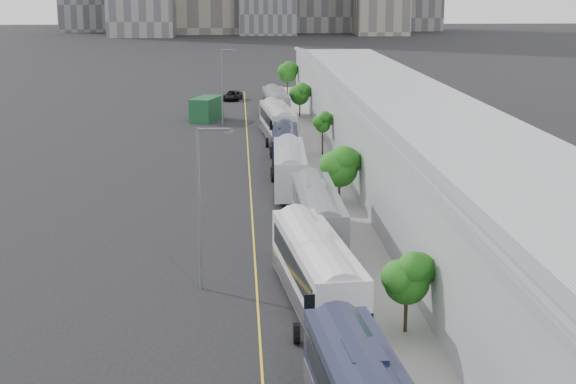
{
  "coord_description": "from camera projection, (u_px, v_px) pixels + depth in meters",
  "views": [
    {
      "loc": [
        -2.37,
        -8.72,
        16.71
      ],
      "look_at": [
        0.9,
        49.91,
        3.0
      ],
      "focal_mm": 55.0,
      "sensor_mm": 36.0,
      "label": 1
    }
  ],
  "objects": [
    {
      "name": "sidewalk",
      "position": [
        391.0,
        213.0,
        66.35
      ],
      "size": [
        10.0,
        170.0,
        0.12
      ],
      "primitive_type": "cube",
      "color": "gray",
      "rests_on": "ground"
    },
    {
      "name": "lane_line",
      "position": [
        252.0,
        216.0,
        65.8
      ],
      "size": [
        0.12,
        160.0,
        0.02
      ],
      "primitive_type": "cube",
      "color": "gold",
      "rests_on": "ground"
    },
    {
      "name": "depot",
      "position": [
        446.0,
        168.0,
        65.78
      ],
      "size": [
        12.45,
        160.4,
        7.2
      ],
      "color": "gray",
      "rests_on": "ground"
    },
    {
      "name": "bus_2",
      "position": [
        316.0,
        277.0,
        46.79
      ],
      "size": [
        4.12,
        13.82,
        3.98
      ],
      "rotation": [
        0.0,
        0.0,
        0.1
      ],
      "color": "silver",
      "rests_on": "ground"
    },
    {
      "name": "bus_3",
      "position": [
        318.0,
        220.0,
        58.37
      ],
      "size": [
        2.91,
        13.07,
        3.82
      ],
      "rotation": [
        0.0,
        0.0,
        0.0
      ],
      "color": "slate",
      "rests_on": "ground"
    },
    {
      "name": "bus_4",
      "position": [
        289.0,
        172.0,
        73.87
      ],
      "size": [
        3.05,
        12.86,
        3.73
      ],
      "rotation": [
        0.0,
        0.0,
        -0.04
      ],
      "color": "#B0B3BB",
      "rests_on": "ground"
    },
    {
      "name": "bus_5",
      "position": [
        285.0,
        149.0,
        84.51
      ],
      "size": [
        3.03,
        12.12,
        3.51
      ],
      "rotation": [
        0.0,
        0.0,
        -0.05
      ],
      "color": "black",
      "rests_on": "ground"
    },
    {
      "name": "bus_6",
      "position": [
        278.0,
        125.0,
        98.38
      ],
      "size": [
        3.69,
        13.57,
        3.92
      ],
      "rotation": [
        0.0,
        0.0,
        0.07
      ],
      "color": "silver",
      "rests_on": "ground"
    },
    {
      "name": "bus_7",
      "position": [
        276.0,
        107.0,
        112.56
      ],
      "size": [
        3.11,
        13.57,
        3.95
      ],
      "rotation": [
        0.0,
        0.0,
        0.03
      ],
      "color": "gray",
      "rests_on": "ground"
    },
    {
      "name": "tree_1",
      "position": [
        407.0,
        276.0,
        42.82
      ],
      "size": [
        2.24,
        2.24,
        4.15
      ],
      "color": "black",
      "rests_on": "ground"
    },
    {
      "name": "tree_2",
      "position": [
        340.0,
        163.0,
        68.29
      ],
      "size": [
        2.88,
        2.88,
        4.79
      ],
      "color": "black",
      "rests_on": "ground"
    },
    {
      "name": "tree_3",
      "position": [
        323.0,
        123.0,
        88.62
      ],
      "size": [
        1.58,
        1.58,
        4.18
      ],
      "color": "black",
      "rests_on": "ground"
    },
    {
      "name": "tree_4",
      "position": [
        300.0,
        93.0,
        114.92
      ],
      "size": [
        2.46,
        2.46,
        4.43
      ],
      "color": "black",
      "rests_on": "ground"
    },
    {
      "name": "tree_5",
      "position": [
        287.0,
        70.0,
        138.58
      ],
      "size": [
        2.96,
        2.96,
        5.35
      ],
      "color": "black",
      "rests_on": "ground"
    },
    {
      "name": "street_lamp_near",
      "position": [
        202.0,
        198.0,
        48.77
      ],
      "size": [
        2.04,
        0.22,
        9.25
      ],
      "color": "#59595E",
      "rests_on": "ground"
    },
    {
      "name": "street_lamp_far",
      "position": [
        223.0,
        82.0,
        107.45
      ],
      "size": [
        2.04,
        0.22,
        9.34
      ],
      "color": "#59595E",
      "rests_on": "ground"
    },
    {
      "name": "shipping_container",
      "position": [
        206.0,
        109.0,
        112.3
      ],
      "size": [
        4.24,
        6.42,
        2.97
      ],
      "primitive_type": "cube",
      "rotation": [
        0.0,
        0.0,
        -0.3
      ],
      "color": "#134021",
      "rests_on": "ground"
    },
    {
      "name": "suv",
      "position": [
        232.0,
        96.0,
        132.62
      ],
      "size": [
        3.26,
        5.42,
        1.41
      ],
      "primitive_type": "imported",
      "rotation": [
        0.0,
        0.0,
        -0.19
      ],
      "color": "black",
      "rests_on": "ground"
    }
  ]
}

